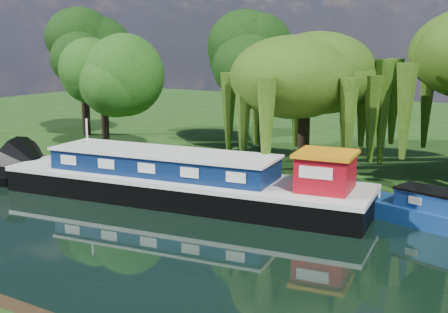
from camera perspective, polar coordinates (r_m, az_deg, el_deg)
The scene contains 10 objects.
ground at distance 22.70m, azimuth 1.85°, elevation -9.97°, with size 120.00×120.00×0.00m, color black.
far_bank at distance 54.04m, azimuth 19.90°, elevation 2.22°, with size 120.00×52.00×0.45m, color #16390F.
dutch_barge at distance 29.95m, azimuth -4.11°, elevation -2.54°, with size 20.57×7.08×4.25m.
red_dinghy at distance 32.71m, azimuth -4.69°, elevation -3.25°, with size 2.47×3.45×0.72m, color maroon.
willow_left at distance 33.34m, azimuth 8.26°, elevation 7.85°, with size 6.66×6.66×7.98m.
tree_far_left at distance 41.56m, azimuth -12.19°, elevation 8.15°, with size 5.09×5.09×8.19m.
tree_far_back at distance 49.61m, azimuth -14.13°, elevation 9.88°, with size 5.76×5.76×9.68m.
tree_far_mid at distance 41.36m, azimuth 4.09°, elevation 9.49°, with size 5.70×5.70×9.33m.
lamppost at distance 31.11m, azimuth 12.25°, elevation 0.33°, with size 0.36×0.36×2.56m.
mooring_posts at distance 29.85m, azimuth 8.98°, elevation -2.91°, with size 19.16×0.16×1.00m.
Camera 1 is at (10.35, -18.42, 8.32)m, focal length 45.00 mm.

